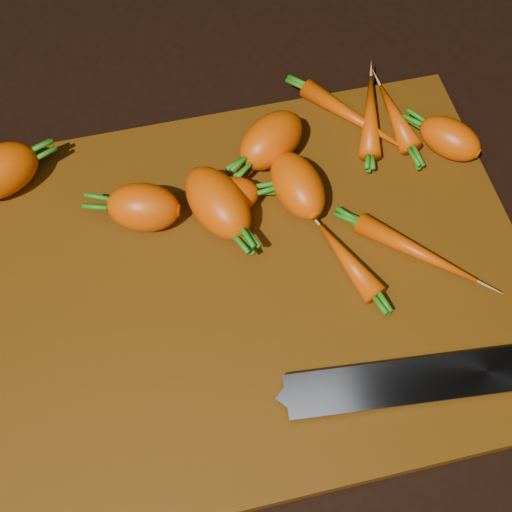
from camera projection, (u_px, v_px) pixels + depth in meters
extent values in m
cube|color=black|center=(258.00, 284.00, 0.67)|extent=(2.00, 2.00, 0.01)
cube|color=#6D3C0A|center=(258.00, 278.00, 0.66)|extent=(0.50, 0.40, 0.01)
ellipsoid|color=#EE5106|center=(0.00, 171.00, 0.68)|extent=(0.09, 0.08, 0.05)
ellipsoid|color=#EE5106|center=(143.00, 207.00, 0.67)|extent=(0.08, 0.07, 0.05)
ellipsoid|color=#EE5106|center=(218.00, 203.00, 0.67)|extent=(0.08, 0.10, 0.05)
ellipsoid|color=#EE5106|center=(297.00, 185.00, 0.68)|extent=(0.06, 0.08, 0.05)
ellipsoid|color=#EE5106|center=(271.00, 140.00, 0.71)|extent=(0.09, 0.08, 0.05)
ellipsoid|color=#EE5106|center=(229.00, 196.00, 0.68)|extent=(0.06, 0.04, 0.04)
ellipsoid|color=#EE5106|center=(450.00, 138.00, 0.71)|extent=(0.07, 0.08, 0.04)
ellipsoid|color=#EE5106|center=(370.00, 115.00, 0.74)|extent=(0.06, 0.11, 0.02)
ellipsoid|color=#EE5106|center=(417.00, 251.00, 0.66)|extent=(0.10, 0.10, 0.02)
ellipsoid|color=#EE5106|center=(347.00, 259.00, 0.65)|extent=(0.05, 0.09, 0.02)
ellipsoid|color=#EE5106|center=(351.00, 116.00, 0.74)|extent=(0.09, 0.11, 0.02)
ellipsoid|color=#EE5106|center=(395.00, 116.00, 0.74)|extent=(0.03, 0.09, 0.02)
cube|color=gray|center=(286.00, 398.00, 0.59)|extent=(0.22, 0.06, 0.00)
cube|color=gray|center=(421.00, 380.00, 0.60)|extent=(0.02, 0.03, 0.02)
cube|color=black|center=(499.00, 370.00, 0.60)|extent=(0.13, 0.03, 0.02)
cylinder|color=#B2B2B7|center=(481.00, 369.00, 0.59)|extent=(0.01, 0.01, 0.00)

